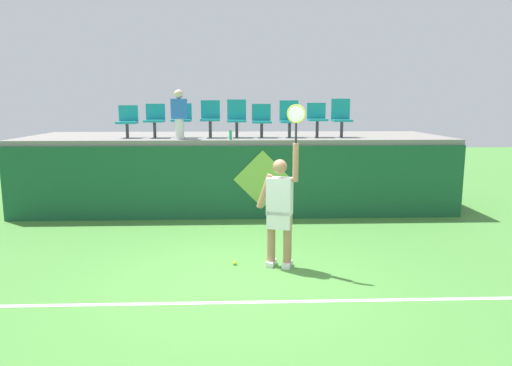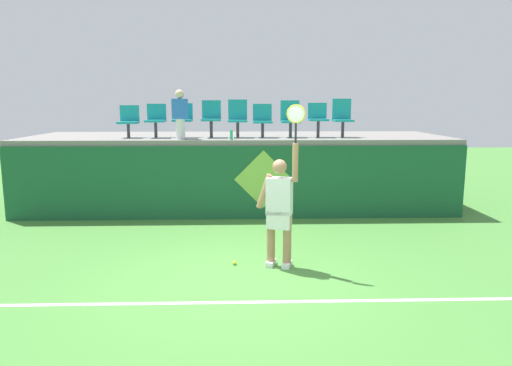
% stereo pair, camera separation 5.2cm
% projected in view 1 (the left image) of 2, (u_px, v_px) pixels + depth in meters
% --- Properties ---
extents(ground_plane, '(40.00, 40.00, 0.00)m').
position_uv_depth(ground_plane, '(236.00, 282.00, 6.74)').
color(ground_plane, '#478438').
extents(court_back_wall, '(10.03, 0.20, 1.61)m').
position_uv_depth(court_back_wall, '(236.00, 182.00, 10.31)').
color(court_back_wall, '#195633').
rests_on(court_back_wall, ground_plane).
extents(spectator_platform, '(10.03, 3.12, 0.12)m').
position_uv_depth(spectator_platform, '(236.00, 138.00, 11.66)').
color(spectator_platform, gray).
rests_on(spectator_platform, court_back_wall).
extents(court_baseline_stripe, '(9.03, 0.08, 0.01)m').
position_uv_depth(court_baseline_stripe, '(236.00, 302.00, 6.04)').
color(court_baseline_stripe, white).
rests_on(court_baseline_stripe, ground_plane).
extents(tennis_player, '(0.73, 0.37, 2.51)m').
position_uv_depth(tennis_player, '(280.00, 207.00, 7.23)').
color(tennis_player, white).
rests_on(tennis_player, ground_plane).
extents(tennis_ball, '(0.07, 0.07, 0.07)m').
position_uv_depth(tennis_ball, '(235.00, 263.00, 7.44)').
color(tennis_ball, '#D1E533').
rests_on(tennis_ball, ground_plane).
extents(water_bottle, '(0.06, 0.06, 0.20)m').
position_uv_depth(water_bottle, '(231.00, 135.00, 10.28)').
color(water_bottle, '#26B272').
rests_on(water_bottle, spectator_platform).
extents(stadium_chair_0, '(0.44, 0.42, 0.74)m').
position_uv_depth(stadium_chair_0, '(128.00, 120.00, 10.82)').
color(stadium_chair_0, '#38383D').
rests_on(stadium_chair_0, spectator_platform).
extents(stadium_chair_1, '(0.44, 0.42, 0.77)m').
position_uv_depth(stadium_chair_1, '(155.00, 118.00, 10.83)').
color(stadium_chair_1, '#38383D').
rests_on(stadium_chair_1, spectator_platform).
extents(stadium_chair_2, '(0.44, 0.42, 0.79)m').
position_uv_depth(stadium_chair_2, '(182.00, 118.00, 10.85)').
color(stadium_chair_2, '#38383D').
rests_on(stadium_chair_2, spectator_platform).
extents(stadium_chair_3, '(0.44, 0.42, 0.85)m').
position_uv_depth(stadium_chair_3, '(210.00, 117.00, 10.88)').
color(stadium_chair_3, '#38383D').
rests_on(stadium_chair_3, spectator_platform).
extents(stadium_chair_4, '(0.44, 0.42, 0.87)m').
position_uv_depth(stadium_chair_4, '(237.00, 117.00, 10.91)').
color(stadium_chair_4, '#38383D').
rests_on(stadium_chair_4, spectator_platform).
extents(stadium_chair_5, '(0.44, 0.42, 0.77)m').
position_uv_depth(stadium_chair_5, '(262.00, 119.00, 10.93)').
color(stadium_chair_5, '#38383D').
rests_on(stadium_chair_5, spectator_platform).
extents(stadium_chair_6, '(0.44, 0.42, 0.85)m').
position_uv_depth(stadium_chair_6, '(289.00, 118.00, 10.96)').
color(stadium_chair_6, '#38383D').
rests_on(stadium_chair_6, spectator_platform).
extents(stadium_chair_7, '(0.44, 0.42, 0.80)m').
position_uv_depth(stadium_chair_7, '(317.00, 117.00, 10.97)').
color(stadium_chair_7, '#38383D').
rests_on(stadium_chair_7, spectator_platform).
extents(stadium_chair_8, '(0.44, 0.42, 0.89)m').
position_uv_depth(stadium_chair_8, '(341.00, 116.00, 11.00)').
color(stadium_chair_8, '#38383D').
rests_on(stadium_chair_8, spectator_platform).
extents(spectator_0, '(0.34, 0.20, 1.08)m').
position_uv_depth(spectator_0, '(179.00, 113.00, 10.38)').
color(spectator_0, white).
rests_on(spectator_0, spectator_platform).
extents(wall_signage_mount, '(1.27, 0.01, 1.52)m').
position_uv_depth(wall_signage_mount, '(263.00, 219.00, 10.37)').
color(wall_signage_mount, '#195633').
rests_on(wall_signage_mount, ground_plane).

